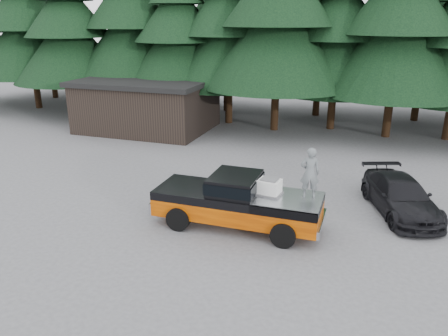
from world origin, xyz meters
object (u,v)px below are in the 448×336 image
(pickup_truck, at_px, (237,209))
(man_on_bed, at_px, (310,173))
(air_compressor, at_px, (269,187))
(utility_building, at_px, (147,104))
(parked_car, at_px, (400,196))

(pickup_truck, bearing_deg, man_on_bed, 5.82)
(air_compressor, relative_size, man_on_bed, 0.42)
(pickup_truck, xyz_separation_m, man_on_bed, (2.41, 0.25, 1.54))
(pickup_truck, height_order, air_compressor, air_compressor)
(man_on_bed, distance_m, utility_building, 16.91)
(pickup_truck, distance_m, air_compressor, 1.44)
(parked_car, bearing_deg, air_compressor, -165.89)
(pickup_truck, relative_size, air_compressor, 8.15)
(pickup_truck, relative_size, parked_car, 1.30)
(man_on_bed, bearing_deg, air_compressor, -3.99)
(air_compressor, distance_m, parked_car, 5.40)
(pickup_truck, relative_size, utility_building, 0.71)
(parked_car, xyz_separation_m, utility_building, (-15.38, 8.76, 0.99))
(pickup_truck, distance_m, utility_building, 15.45)
(air_compressor, bearing_deg, utility_building, 140.65)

